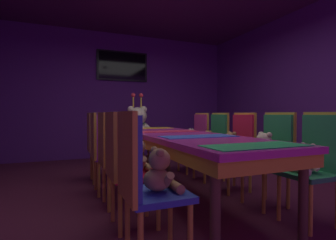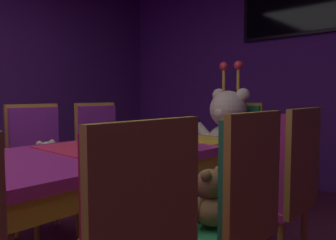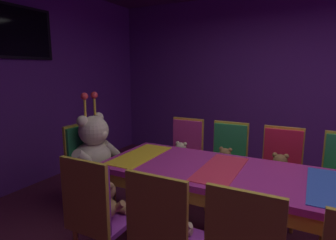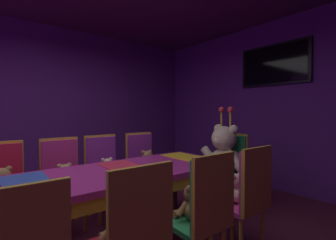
# 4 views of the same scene
# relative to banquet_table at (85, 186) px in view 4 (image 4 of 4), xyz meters

# --- Properties ---
(wall_back) EXTENTS (5.20, 0.12, 2.80)m
(wall_back) POSITION_rel_banquet_table_xyz_m (0.00, 3.20, 0.74)
(wall_back) COLOR #59267F
(wall_back) RESTS_ON ground_plane
(wall_left) EXTENTS (0.12, 6.40, 2.80)m
(wall_left) POSITION_rel_banquet_table_xyz_m (-2.60, 0.00, 0.74)
(wall_left) COLOR #59267F
(wall_left) RESTS_ON ground_plane
(banquet_table) EXTENTS (0.90, 2.92, 0.75)m
(banquet_table) POSITION_rel_banquet_table_xyz_m (0.00, 0.00, 0.00)
(banquet_table) COLOR #B22D8C
(banquet_table) RESTS_ON ground_plane
(chair_left_1) EXTENTS (0.42, 0.41, 0.98)m
(chair_left_1) POSITION_rel_banquet_table_xyz_m (-0.82, -0.53, -0.06)
(chair_left_1) COLOR red
(chair_left_1) RESTS_ON ground_plane
(teddy_left_1) EXTENTS (0.25, 0.33, 0.31)m
(teddy_left_1) POSITION_rel_banquet_table_xyz_m (-0.67, -0.53, -0.07)
(teddy_left_1) COLOR #9E7247
(teddy_left_1) RESTS_ON chair_left_1
(chair_left_2) EXTENTS (0.42, 0.41, 0.98)m
(chair_left_2) POSITION_rel_banquet_table_xyz_m (-0.81, 0.02, -0.06)
(chair_left_2) COLOR #CC338C
(chair_left_2) RESTS_ON ground_plane
(teddy_left_2) EXTENTS (0.22, 0.28, 0.27)m
(teddy_left_2) POSITION_rel_banquet_table_xyz_m (-0.67, 0.02, -0.08)
(teddy_left_2) COLOR tan
(teddy_left_2) RESTS_ON chair_left_2
(chair_left_3) EXTENTS (0.42, 0.41, 0.98)m
(chair_left_3) POSITION_rel_banquet_table_xyz_m (-0.85, 0.53, -0.06)
(chair_left_3) COLOR purple
(chair_left_3) RESTS_ON ground_plane
(teddy_left_3) EXTENTS (0.22, 0.28, 0.26)m
(teddy_left_3) POSITION_rel_banquet_table_xyz_m (-0.70, 0.53, -0.08)
(teddy_left_3) COLOR beige
(teddy_left_3) RESTS_ON chair_left_3
(chair_left_4) EXTENTS (0.42, 0.41, 0.98)m
(chair_left_4) POSITION_rel_banquet_table_xyz_m (-0.84, 1.10, -0.06)
(chair_left_4) COLOR purple
(chair_left_4) RESTS_ON ground_plane
(teddy_left_4) EXTENTS (0.25, 0.32, 0.30)m
(teddy_left_4) POSITION_rel_banquet_table_xyz_m (-0.69, 1.10, -0.07)
(teddy_left_4) COLOR #9E7247
(teddy_left_4) RESTS_ON chair_left_4
(chair_right_2) EXTENTS (0.42, 0.41, 0.98)m
(chair_right_2) POSITION_rel_banquet_table_xyz_m (0.83, 0.00, -0.06)
(chair_right_2) COLOR red
(chair_right_2) RESTS_ON ground_plane
(teddy_right_2) EXTENTS (0.24, 0.30, 0.29)m
(teddy_right_2) POSITION_rel_banquet_table_xyz_m (0.68, 0.00, -0.07)
(teddy_right_2) COLOR olive
(teddy_right_2) RESTS_ON chair_right_2
(chair_right_3) EXTENTS (0.42, 0.41, 0.98)m
(chair_right_3) POSITION_rel_banquet_table_xyz_m (0.84, 0.58, -0.06)
(chair_right_3) COLOR #268C4C
(chair_right_3) RESTS_ON ground_plane
(teddy_right_3) EXTENTS (0.22, 0.29, 0.27)m
(teddy_right_3) POSITION_rel_banquet_table_xyz_m (0.70, 0.58, -0.08)
(teddy_right_3) COLOR olive
(teddy_right_3) RESTS_ON chair_right_3
(chair_right_4) EXTENTS (0.42, 0.41, 0.98)m
(chair_right_4) POSITION_rel_banquet_table_xyz_m (0.84, 1.12, -0.06)
(chair_right_4) COLOR #CC338C
(chair_right_4) RESTS_ON ground_plane
(teddy_right_4) EXTENTS (0.22, 0.28, 0.27)m
(teddy_right_4) POSITION_rel_banquet_table_xyz_m (0.70, 1.12, -0.08)
(teddy_right_4) COLOR beige
(teddy_right_4) RESTS_ON chair_right_4
(throne_chair) EXTENTS (0.41, 0.42, 0.98)m
(throne_chair) POSITION_rel_banquet_table_xyz_m (0.00, 2.00, -0.06)
(throne_chair) COLOR #268C4C
(throne_chair) RESTS_ON ground_plane
(king_teddy_bear) EXTENTS (0.69, 0.54, 0.89)m
(king_teddy_bear) POSITION_rel_banquet_table_xyz_m (0.00, 1.83, 0.09)
(king_teddy_bear) COLOR beige
(king_teddy_bear) RESTS_ON throne_chair
(wall_tv) EXTENTS (1.14, 0.06, 0.66)m
(wall_tv) POSITION_rel_banquet_table_xyz_m (0.00, 3.11, 1.39)
(wall_tv) COLOR black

